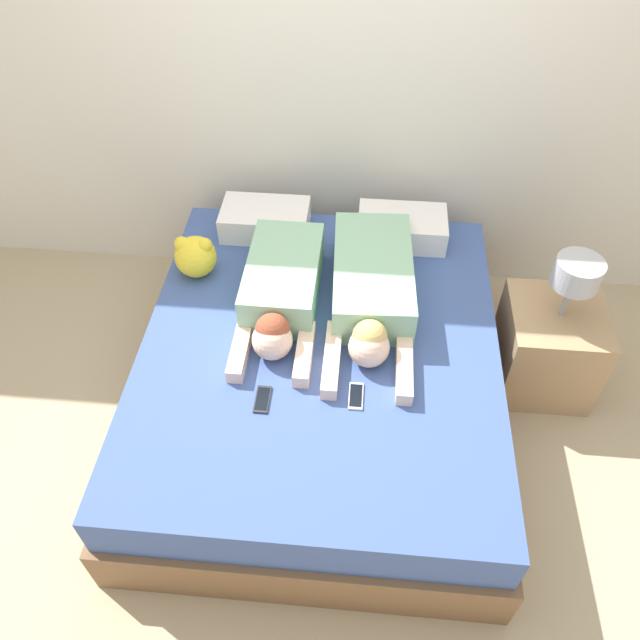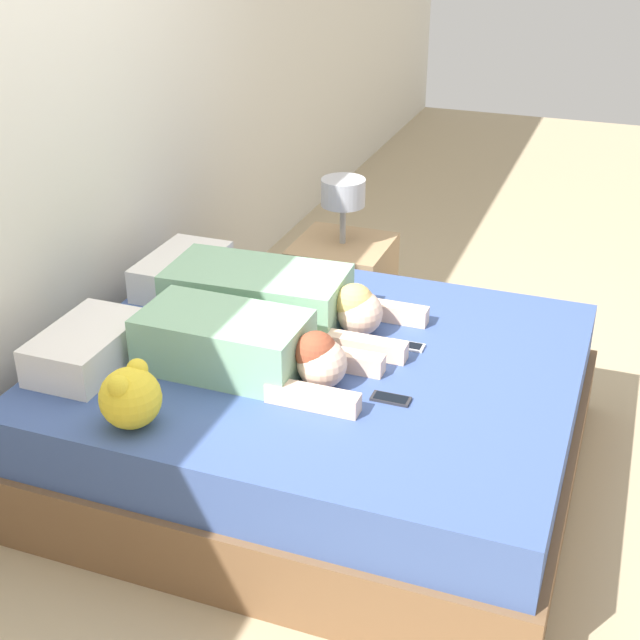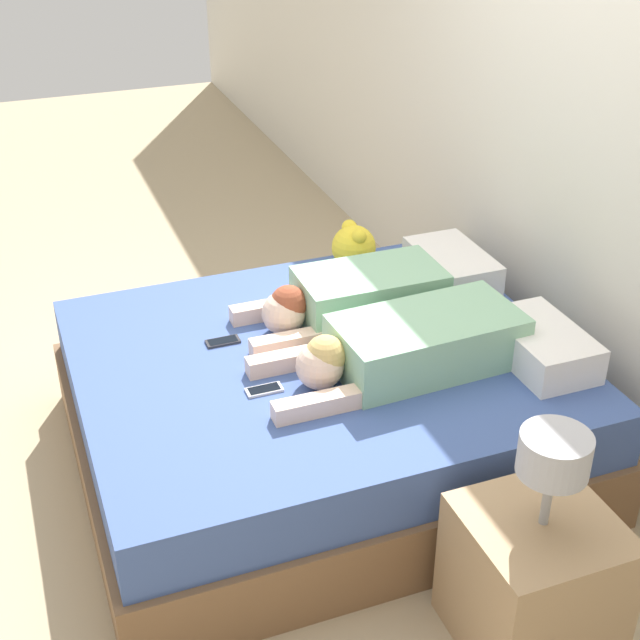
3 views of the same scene
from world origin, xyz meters
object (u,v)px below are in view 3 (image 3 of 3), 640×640
(person_left, at_px, (350,298))
(cell_phone_left, at_px, (223,341))
(pillow_head_right, at_px, (541,345))
(cell_phone_right, at_px, (264,390))
(plush_toy, at_px, (354,246))
(nightstand, at_px, (534,575))
(bed, at_px, (320,407))
(person_right, at_px, (406,346))
(pillow_head_left, at_px, (452,267))

(person_left, height_order, cell_phone_left, person_left)
(pillow_head_right, relative_size, person_left, 0.53)
(cell_phone_right, xyz_separation_m, plush_toy, (-0.84, 0.71, 0.10))
(nightstand, bearing_deg, bed, -165.09)
(pillow_head_right, xyz_separation_m, person_right, (-0.14, -0.51, 0.03))
(bed, xyz_separation_m, pillow_head_right, (0.37, 0.78, 0.34))
(person_right, height_order, cell_phone_right, person_right)
(cell_phone_right, distance_m, nightstand, 1.15)
(pillow_head_left, xyz_separation_m, person_right, (0.59, -0.51, 0.03))
(person_left, height_order, plush_toy, plush_toy)
(person_right, distance_m, cell_phone_right, 0.57)
(cell_phone_right, bearing_deg, pillow_head_right, 80.08)
(person_right, xyz_separation_m, cell_phone_right, (-0.04, -0.56, -0.09))
(pillow_head_right, height_order, cell_phone_left, pillow_head_right)
(plush_toy, bearing_deg, bed, -32.47)
(pillow_head_right, relative_size, cell_phone_left, 3.36)
(cell_phone_left, relative_size, cell_phone_right, 1.00)
(bed, xyz_separation_m, cell_phone_left, (-0.21, -0.34, 0.27))
(bed, relative_size, plush_toy, 8.99)
(pillow_head_left, bearing_deg, cell_phone_right, -63.10)
(plush_toy, bearing_deg, cell_phone_right, -40.31)
(pillow_head_left, bearing_deg, bed, -64.92)
(person_left, distance_m, plush_toy, 0.50)
(pillow_head_left, height_order, plush_toy, plush_toy)
(bed, bearing_deg, nightstand, 14.91)
(pillow_head_left, xyz_separation_m, plush_toy, (-0.29, -0.36, 0.04))
(bed, bearing_deg, pillow_head_left, 115.08)
(bed, height_order, nightstand, nightstand)
(bed, relative_size, nightstand, 2.36)
(nightstand, bearing_deg, plush_toy, 176.29)
(bed, height_order, person_left, person_left)
(pillow_head_right, xyz_separation_m, cell_phone_left, (-0.58, -1.12, -0.07))
(pillow_head_left, bearing_deg, person_right, -41.15)
(pillow_head_right, bearing_deg, cell_phone_right, -99.92)
(person_left, bearing_deg, nightstand, 3.80)
(bed, distance_m, pillow_head_left, 0.92)
(person_left, height_order, person_right, person_left)
(bed, xyz_separation_m, nightstand, (1.13, 0.30, 0.02))
(bed, bearing_deg, person_left, 133.56)
(pillow_head_left, distance_m, plush_toy, 0.47)
(cell_phone_left, height_order, nightstand, nightstand)
(cell_phone_left, bearing_deg, person_left, 89.06)
(person_right, height_order, nightstand, nightstand)
(person_left, distance_m, nightstand, 1.38)
(bed, height_order, person_right, person_right)
(bed, height_order, cell_phone_right, cell_phone_right)
(cell_phone_right, bearing_deg, plush_toy, 139.69)
(bed, bearing_deg, person_right, 50.53)
(bed, distance_m, plush_toy, 0.86)
(person_right, bearing_deg, person_left, -172.66)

